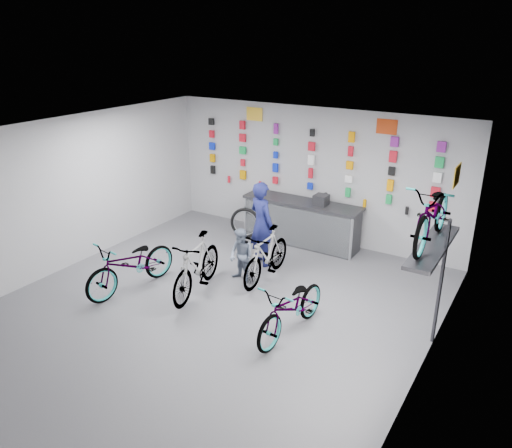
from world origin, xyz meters
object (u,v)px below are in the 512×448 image
Objects in this scene: bike_center at (197,265)px; customer at (241,256)px; counter at (301,223)px; bike_left at (131,264)px; bike_service at (266,255)px; clerk at (262,224)px; bike_right at (292,308)px.

customer is (0.44, 0.79, -0.01)m from bike_center.
bike_left is (-1.67, -3.57, 0.02)m from counter.
bike_center is (-0.57, -3.04, 0.06)m from counter.
bike_center is 0.91m from customer.
counter is 1.59× the size of bike_service.
clerk is at bearing -99.10° from counter.
customer is (-0.13, -2.25, 0.05)m from counter.
clerk reaches higher than bike_right.
counter is 2.54× the size of customer.
clerk is at bearing 66.76° from bike_center.
clerk reaches higher than bike_left.
customer is at bearing 49.06° from bike_left.
bike_left is 1.06× the size of bike_center.
customer is at bearing -139.20° from bike_service.
bike_center is 1.02× the size of bike_right.
customer reaches higher than counter.
bike_left is 2.51m from bike_service.
counter is 1.40× the size of bike_left.
bike_left is at bearing -170.87° from bike_right.
customer reaches higher than bike_service.
bike_service reaches higher than bike_left.
bike_left is 2.03m from customer.
bike_center is 1.37m from bike_service.
bike_right is 1.68× the size of customer.
bike_center is at bearing -102.53° from customer.
bike_left is 1.10× the size of clerk.
bike_left is at bearing -165.55° from bike_center.
customer is (0.09, -0.89, -0.34)m from clerk.
counter is 3.66m from bike_right.
counter is 1.43m from clerk.
counter is at bearing 95.35° from bike_service.
bike_left reaches higher than counter.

